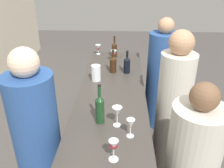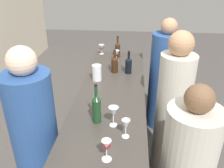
% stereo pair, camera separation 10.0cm
% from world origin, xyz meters
% --- Properties ---
extents(ground_plane, '(12.00, 12.00, 0.00)m').
position_xyz_m(ground_plane, '(0.00, 0.00, 0.00)').
color(ground_plane, '#4C4744').
extents(bar_counter, '(2.29, 0.68, 0.92)m').
position_xyz_m(bar_counter, '(0.00, 0.00, 0.47)').
color(bar_counter, '#2A2723').
rests_on(bar_counter, ground).
extents(wine_bottle_leftmost_olive_green, '(0.07, 0.07, 0.34)m').
position_xyz_m(wine_bottle_leftmost_olive_green, '(-0.60, 0.07, 1.05)').
color(wine_bottle_leftmost_olive_green, '#193D1E').
rests_on(wine_bottle_leftmost_olive_green, bar_counter).
extents(wine_bottle_second_left_near_black, '(0.08, 0.08, 0.27)m').
position_xyz_m(wine_bottle_second_left_near_black, '(0.41, -0.16, 1.03)').
color(wine_bottle_second_left_near_black, black).
rests_on(wine_bottle_second_left_near_black, bar_counter).
extents(wine_bottle_center_amber_brown, '(0.08, 0.08, 0.28)m').
position_xyz_m(wine_bottle_center_amber_brown, '(0.42, 0.01, 1.03)').
color(wine_bottle_center_amber_brown, '#331E0F').
rests_on(wine_bottle_center_amber_brown, bar_counter).
extents(wine_bottle_second_right_amber_brown, '(0.07, 0.07, 0.29)m').
position_xyz_m(wine_bottle_second_right_amber_brown, '(0.95, 0.01, 1.03)').
color(wine_bottle_second_right_amber_brown, '#331E0F').
rests_on(wine_bottle_second_right_amber_brown, bar_counter).
extents(wine_glass_near_left, '(0.06, 0.06, 0.15)m').
position_xyz_m(wine_glass_near_left, '(-0.77, -0.17, 1.03)').
color(wine_glass_near_left, white).
rests_on(wine_glass_near_left, bar_counter).
extents(wine_glass_near_center, '(0.08, 0.08, 0.17)m').
position_xyz_m(wine_glass_near_center, '(-0.64, -0.07, 1.05)').
color(wine_glass_near_center, white).
rests_on(wine_glass_near_center, bar_counter).
extents(wine_glass_near_right, '(0.07, 0.07, 0.16)m').
position_xyz_m(wine_glass_near_right, '(-1.02, -0.06, 1.03)').
color(wine_glass_near_right, white).
rests_on(wine_glass_near_right, bar_counter).
extents(wine_glass_far_left, '(0.08, 0.08, 0.15)m').
position_xyz_m(wine_glass_far_left, '(0.79, 0.01, 1.02)').
color(wine_glass_far_left, white).
rests_on(wine_glass_far_left, bar_counter).
extents(wine_glass_far_center, '(0.08, 0.08, 0.14)m').
position_xyz_m(wine_glass_far_center, '(1.05, 0.25, 1.02)').
color(wine_glass_far_center, white).
rests_on(wine_glass_far_center, bar_counter).
extents(water_pitcher, '(0.10, 0.10, 0.18)m').
position_xyz_m(water_pitcher, '(0.19, 0.19, 1.01)').
color(water_pitcher, silver).
rests_on(water_pitcher, bar_counter).
extents(person_left_guest, '(0.39, 0.39, 1.59)m').
position_xyz_m(person_left_guest, '(-0.17, -0.61, 0.74)').
color(person_left_guest, beige).
rests_on(person_left_guest, ground).
extents(person_center_guest, '(0.44, 0.44, 1.51)m').
position_xyz_m(person_center_guest, '(0.74, -0.62, 0.69)').
color(person_center_guest, '#284C8C').
rests_on(person_center_guest, ground).
extents(person_server_behind, '(0.50, 0.50, 1.57)m').
position_xyz_m(person_server_behind, '(-0.64, 0.60, 0.72)').
color(person_server_behind, '#284C8C').
rests_on(person_server_behind, ground).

